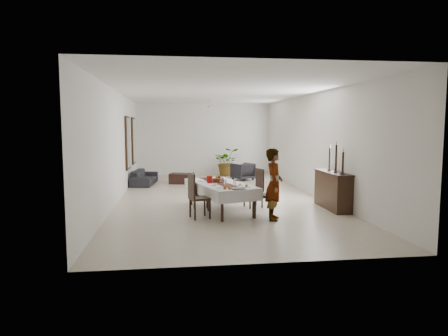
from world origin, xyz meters
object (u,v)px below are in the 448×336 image
at_px(dining_table_top, 220,184).
at_px(sideboard_body, 333,191).
at_px(woman, 274,184).
at_px(sofa, 144,177).
at_px(red_pitcher, 210,179).

bearing_deg(dining_table_top, sideboard_body, -17.58).
xyz_separation_m(woman, sofa, (-3.39, 6.21, -0.56)).
relative_size(red_pitcher, sideboard_body, 0.12).
bearing_deg(red_pitcher, woman, -40.57).
distance_m(dining_table_top, sofa, 5.59).
xyz_separation_m(dining_table_top, sofa, (-2.27, 5.09, -0.42)).
distance_m(red_pitcher, sofa, 5.43).
bearing_deg(sofa, woman, -144.39).
xyz_separation_m(dining_table_top, woman, (1.12, -1.12, 0.14)).
bearing_deg(woman, dining_table_top, 61.09).
height_order(dining_table_top, woman, woman).
bearing_deg(dining_table_top, red_pitcher, 149.04).
relative_size(red_pitcher, sofa, 0.10).
xyz_separation_m(woman, sideboard_body, (1.87, 1.04, -0.36)).
relative_size(dining_table_top, red_pitcher, 12.00).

